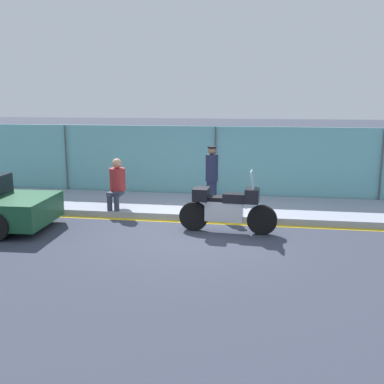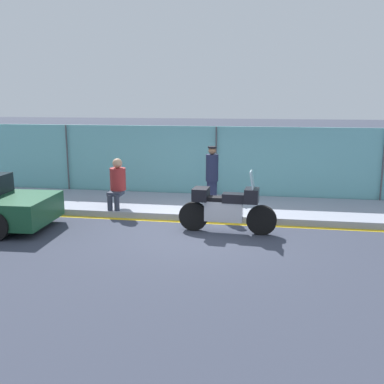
% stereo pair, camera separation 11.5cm
% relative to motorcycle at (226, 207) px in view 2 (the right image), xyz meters
% --- Properties ---
extents(ground_plane, '(120.00, 120.00, 0.00)m').
position_rel_motorcycle_xyz_m(ground_plane, '(-0.66, -0.17, -0.62)').
color(ground_plane, '#333847').
extents(sidewalk, '(36.96, 2.68, 0.17)m').
position_rel_motorcycle_xyz_m(sidewalk, '(-0.66, 2.17, -0.53)').
color(sidewalk, '#8E93A3').
rests_on(sidewalk, ground_plane).
extents(curb_paint_stripe, '(36.96, 0.18, 0.01)m').
position_rel_motorcycle_xyz_m(curb_paint_stripe, '(-0.66, 0.74, -0.62)').
color(curb_paint_stripe, gold).
rests_on(curb_paint_stripe, ground_plane).
extents(storefront_fence, '(35.11, 0.17, 2.32)m').
position_rel_motorcycle_xyz_m(storefront_fence, '(-0.66, 3.59, 0.54)').
color(storefront_fence, '#6BB2B7').
rests_on(storefront_fence, ground_plane).
extents(motorcycle, '(2.37, 0.57, 1.53)m').
position_rel_motorcycle_xyz_m(motorcycle, '(0.00, 0.00, 0.00)').
color(motorcycle, black).
rests_on(motorcycle, ground_plane).
extents(officer_standing, '(0.35, 0.35, 1.72)m').
position_rel_motorcycle_xyz_m(officer_standing, '(-0.57, 1.78, 0.44)').
color(officer_standing, '#191E38').
rests_on(officer_standing, sidewalk).
extents(person_seated_on_curb, '(0.44, 0.73, 1.38)m').
position_rel_motorcycle_xyz_m(person_seated_on_curb, '(-3.17, 1.31, 0.31)').
color(person_seated_on_curb, '#2D3342').
rests_on(person_seated_on_curb, sidewalk).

